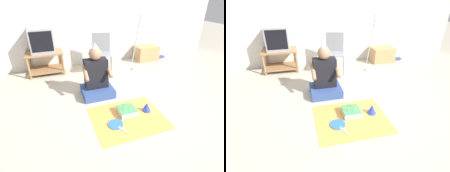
{
  "view_description": "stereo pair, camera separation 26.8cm",
  "coord_description": "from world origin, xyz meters",
  "views": [
    {
      "loc": [
        -1.13,
        -1.89,
        1.64
      ],
      "look_at": [
        -0.34,
        0.32,
        0.35
      ],
      "focal_mm": 28.0,
      "sensor_mm": 36.0,
      "label": 1
    },
    {
      "loc": [
        -0.88,
        -1.96,
        1.64
      ],
      "look_at": [
        -0.34,
        0.32,
        0.35
      ],
      "focal_mm": 28.0,
      "sensor_mm": 36.0,
      "label": 2
    }
  ],
  "objects": [
    {
      "name": "ground_plane",
      "position": [
        0.0,
        0.0,
        0.0
      ],
      "size": [
        16.0,
        16.0,
        0.0
      ],
      "primitive_type": "plane",
      "color": "#BCB29E"
    },
    {
      "name": "wall_back",
      "position": [
        0.0,
        2.29,
        1.27
      ],
      "size": [
        6.4,
        0.06,
        2.55
      ],
      "color": "silver",
      "rests_on": "ground_plane"
    },
    {
      "name": "tv_stand",
      "position": [
        -1.28,
        2.0,
        0.29
      ],
      "size": [
        0.75,
        0.51,
        0.49
      ],
      "color": "#997047",
      "rests_on": "ground_plane"
    },
    {
      "name": "tv",
      "position": [
        -1.28,
        2.01,
        0.74
      ],
      "size": [
        0.47,
        0.45,
        0.5
      ],
      "color": "#99999E",
      "rests_on": "tv_stand"
    },
    {
      "name": "folding_chair",
      "position": [
        -0.09,
        1.69,
        0.49
      ],
      "size": [
        0.54,
        0.51,
        0.85
      ],
      "color": "gray",
      "rests_on": "ground_plane"
    },
    {
      "name": "cardboard_box_stack",
      "position": [
        1.23,
        2.01,
        0.18
      ],
      "size": [
        0.56,
        0.42,
        0.36
      ],
      "color": "tan",
      "rests_on": "ground_plane"
    },
    {
      "name": "dust_mop",
      "position": [
        0.73,
        1.6,
        0.36
      ],
      "size": [
        0.28,
        0.35,
        1.24
      ],
      "color": "#B2ADA3",
      "rests_on": "ground_plane"
    },
    {
      "name": "book_pile",
      "position": [
        1.68,
        2.01,
        0.03
      ],
      "size": [
        0.2,
        0.13,
        0.05
      ],
      "color": "#B72D28",
      "rests_on": "ground_plane"
    },
    {
      "name": "person_seated",
      "position": [
        -0.47,
        0.74,
        0.31
      ],
      "size": [
        0.54,
        0.48,
        0.92
      ],
      "color": "#334C8C",
      "rests_on": "ground_plane"
    },
    {
      "name": "party_cloth",
      "position": [
        -0.23,
        -0.07,
        0.0
      ],
      "size": [
        1.05,
        0.86,
        0.01
      ],
      "color": "#EFA84C",
      "rests_on": "ground_plane"
    },
    {
      "name": "birthday_cake",
      "position": [
        -0.2,
        0.03,
        0.05
      ],
      "size": [
        0.26,
        0.26,
        0.16
      ],
      "color": "#F4E0C6",
      "rests_on": "party_cloth"
    },
    {
      "name": "party_hat_blue",
      "position": [
        0.11,
        -0.01,
        0.08
      ],
      "size": [
        0.14,
        0.14,
        0.14
      ],
      "color": "blue",
      "rests_on": "party_cloth"
    },
    {
      "name": "paper_plate",
      "position": [
        -0.45,
        -0.15,
        0.01
      ],
      "size": [
        0.22,
        0.22,
        0.01
      ],
      "color": "blue",
      "rests_on": "party_cloth"
    },
    {
      "name": "plastic_spoon_near",
      "position": [
        -0.42,
        -0.25,
        0.01
      ],
      "size": [
        0.07,
        0.14,
        0.01
      ],
      "color": "white",
      "rests_on": "party_cloth"
    },
    {
      "name": "plastic_spoon_far",
      "position": [
        -0.39,
        -0.28,
        0.01
      ],
      "size": [
        0.05,
        0.14,
        0.01
      ],
      "color": "white",
      "rests_on": "party_cloth"
    }
  ]
}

